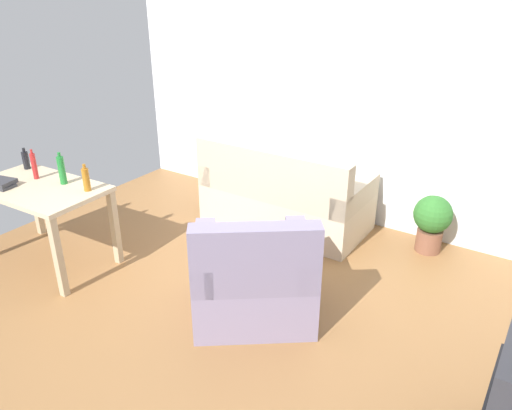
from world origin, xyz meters
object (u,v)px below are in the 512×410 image
bottle_red (34,166)px  bottle_green (62,170)px  armchair (253,279)px  book_stack (1,183)px  desk (40,197)px  bottle_dark (26,160)px  couch (283,199)px  potted_plant (432,220)px  bottle_amber (86,179)px

bottle_red → bottle_green: size_ratio=0.96×
armchair → book_stack: armchair is taller
desk → bottle_dark: 0.54m
desk → book_stack: (-0.24, -0.19, 0.14)m
desk → bottle_dark: (-0.46, 0.21, 0.20)m
desk → book_stack: book_stack is taller
bottle_dark → book_stack: size_ratio=0.76×
couch → potted_plant: bearing=-167.9°
desk → book_stack: size_ratio=4.54×
couch → armchair: 1.57m
bottle_dark → bottle_green: 0.62m
bottle_dark → bottle_green: (0.62, -0.05, 0.04)m
bottle_dark → bottle_amber: bearing=-2.2°
bottle_dark → book_stack: bottle_dark is taller
bottle_red → book_stack: bearing=-105.9°
couch → bottle_red: bottle_red is taller
bottle_amber → book_stack: size_ratio=0.88×
desk → bottle_red: 0.30m
couch → potted_plant: couch is taller
desk → armchair: (2.03, 0.38, -0.33)m
desk → bottle_dark: bottle_dark is taller
potted_plant → armchair: armchair is taller
armchair → bottle_green: 1.97m
couch → desk: couch is taller
bottle_amber → book_stack: bottle_amber is taller
desk → bottle_green: (0.15, 0.16, 0.24)m
potted_plant → bottle_red: bearing=-146.3°
desk → book_stack: 0.33m
book_stack → bottle_amber: bearing=27.3°
desk → armchair: bearing=8.1°
bottle_dark → bottle_amber: (0.92, -0.04, 0.02)m
couch → potted_plant: 1.49m
book_stack → couch: bearing=50.2°
bottle_dark → bottle_amber: size_ratio=0.86×
couch → bottle_red: size_ratio=6.15×
couch → bottle_green: size_ratio=5.88×
couch → bottle_dark: bearing=40.5°
potted_plant → bottle_green: (-2.74, -1.98, 0.56)m
bottle_amber → book_stack: 0.79m
couch → bottle_red: 2.42m
potted_plant → bottle_amber: (-2.44, -1.97, 0.53)m
potted_plant → bottle_red: size_ratio=2.06×
potted_plant → book_stack: (-3.13, -2.33, 0.46)m
bottle_dark → bottle_green: bottle_green is taller
bottle_green → book_stack: bearing=-138.6°
bottle_dark → bottle_red: 0.32m
couch → bottle_amber: size_ratio=7.12×
desk → bottle_amber: bearing=18.4°
potted_plant → desk: bearing=-143.5°
couch → bottle_green: bottle_green is taller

